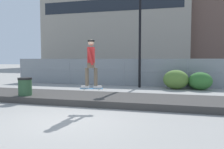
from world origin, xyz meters
The scene contains 12 objects.
ground_plane centered at (0.00, 0.00, 0.00)m, with size 120.00×120.00×0.00m, color gray.
gravel_berm centered at (0.00, 2.99, 0.13)m, with size 14.54×2.44×0.26m, color #3D3A38.
skateboard centered at (0.33, 1.34, 0.79)m, with size 0.82×0.37×0.07m.
skater centered at (0.33, 1.34, 1.76)m, with size 0.72×0.62×1.70m.
chain_fence centered at (0.00, 8.87, 0.93)m, with size 16.50×0.06×1.85m.
street_lamp centered at (1.14, 8.18, 4.20)m, with size 0.44×0.44×6.74m.
parked_car_near centered at (-2.58, 12.22, 0.84)m, with size 4.50×2.14×1.66m.
library_building centered at (-9.06, 44.95, 10.37)m, with size 31.93×13.37×20.73m.
shrub_left centered at (3.38, 7.97, 0.58)m, with size 1.51×1.23×1.17m.
shrub_center centered at (4.63, 8.46, 0.41)m, with size 1.06×0.87×0.82m.
shrub_right centered at (4.78, 7.94, 0.53)m, with size 1.36×1.12×1.05m.
trash_bin centered at (-3.02, 2.25, 0.52)m, with size 0.59×0.59×1.03m.
Camera 1 is at (2.95, -5.89, 1.82)m, focal length 35.23 mm.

